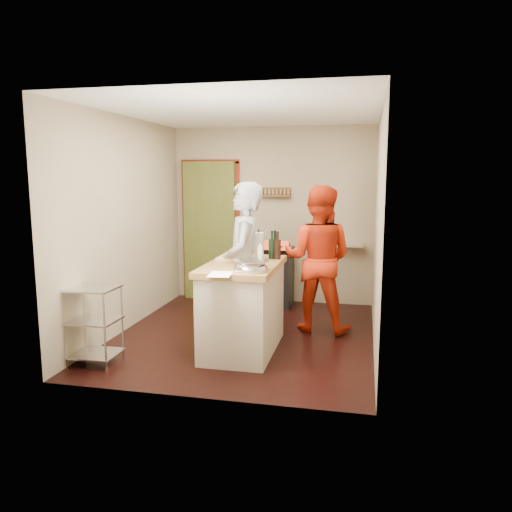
# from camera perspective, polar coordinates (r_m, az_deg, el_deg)

# --- Properties ---
(floor) EXTENTS (3.50, 3.50, 0.00)m
(floor) POSITION_cam_1_polar(r_m,az_deg,el_deg) (6.06, -1.26, -9.02)
(floor) COLOR black
(floor) RESTS_ON ground
(back_wall) EXTENTS (3.00, 0.44, 2.60)m
(back_wall) POSITION_cam_1_polar(r_m,az_deg,el_deg) (7.68, -2.81, 3.48)
(back_wall) COLOR tan
(back_wall) RESTS_ON ground
(left_wall) EXTENTS (0.04, 3.50, 2.60)m
(left_wall) POSITION_cam_1_polar(r_m,az_deg,el_deg) (6.31, -14.69, 3.50)
(left_wall) COLOR tan
(left_wall) RESTS_ON ground
(right_wall) EXTENTS (0.04, 3.50, 2.60)m
(right_wall) POSITION_cam_1_polar(r_m,az_deg,el_deg) (5.62, 13.74, 2.88)
(right_wall) COLOR tan
(right_wall) RESTS_ON ground
(ceiling) EXTENTS (3.00, 3.50, 0.02)m
(ceiling) POSITION_cam_1_polar(r_m,az_deg,el_deg) (5.80, -1.35, 16.29)
(ceiling) COLOR white
(ceiling) RESTS_ON back_wall
(stove) EXTENTS (0.60, 0.63, 1.00)m
(stove) POSITION_cam_1_polar(r_m,az_deg,el_deg) (7.28, 1.74, -2.25)
(stove) COLOR black
(stove) RESTS_ON ground
(wire_shelving) EXTENTS (0.48, 0.40, 0.80)m
(wire_shelving) POSITION_cam_1_polar(r_m,az_deg,el_deg) (5.32, -18.06, -7.12)
(wire_shelving) COLOR silver
(wire_shelving) RESTS_ON ground
(island) EXTENTS (0.76, 1.44, 1.28)m
(island) POSITION_cam_1_polar(r_m,az_deg,el_deg) (5.43, -1.46, -5.60)
(island) COLOR #BAAF9E
(island) RESTS_ON ground
(person_stripe) EXTENTS (0.55, 0.73, 1.82)m
(person_stripe) POSITION_cam_1_polar(r_m,az_deg,el_deg) (5.50, -1.42, -1.08)
(person_stripe) COLOR #B2B1B6
(person_stripe) RESTS_ON ground
(person_red) EXTENTS (0.94, 0.77, 1.78)m
(person_red) POSITION_cam_1_polar(r_m,az_deg,el_deg) (6.11, 7.08, -0.34)
(person_red) COLOR #B6240C
(person_red) RESTS_ON ground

